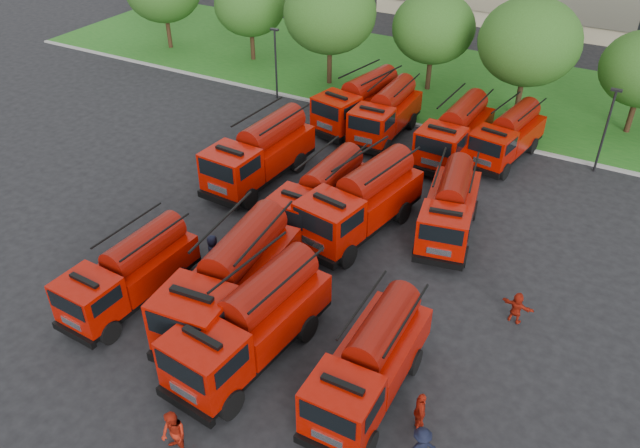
{
  "coord_description": "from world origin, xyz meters",
  "views": [
    {
      "loc": [
        13.36,
        -18.61,
        18.23
      ],
      "look_at": [
        1.81,
        2.29,
        1.8
      ],
      "focal_mm": 35.0,
      "sensor_mm": 36.0,
      "label": 1
    }
  ],
  "objects_px": {
    "fire_truck_1": "(231,279)",
    "fire_truck_5": "(321,194)",
    "fire_truck_3": "(370,362)",
    "fire_truck_4": "(260,153)",
    "firefighter_0": "(328,404)",
    "fire_truck_6": "(361,201)",
    "fire_truck_9": "(386,113)",
    "firefighter_5": "(513,321)",
    "fire_truck_8": "(359,102)",
    "firefighter_2": "(418,429)",
    "fire_truck_11": "(507,136)",
    "fire_truck_0": "(130,272)",
    "fire_truck_2": "(251,322)",
    "firefighter_4": "(215,268)",
    "fire_truck_7": "(450,207)",
    "fire_truck_10": "(455,132)"
  },
  "relations": [
    {
      "from": "fire_truck_1",
      "to": "fire_truck_5",
      "type": "relative_size",
      "value": 1.17
    },
    {
      "from": "fire_truck_5",
      "to": "fire_truck_3",
      "type": "bearing_deg",
      "value": -50.49
    },
    {
      "from": "fire_truck_4",
      "to": "firefighter_0",
      "type": "distance_m",
      "value": 16.59
    },
    {
      "from": "fire_truck_5",
      "to": "fire_truck_6",
      "type": "height_order",
      "value": "fire_truck_6"
    },
    {
      "from": "fire_truck_9",
      "to": "firefighter_5",
      "type": "relative_size",
      "value": 4.74
    },
    {
      "from": "fire_truck_8",
      "to": "firefighter_2",
      "type": "bearing_deg",
      "value": -47.95
    },
    {
      "from": "fire_truck_1",
      "to": "fire_truck_11",
      "type": "xyz_separation_m",
      "value": [
        6.31,
        19.27,
        -0.33
      ]
    },
    {
      "from": "fire_truck_9",
      "to": "fire_truck_3",
      "type": "bearing_deg",
      "value": -68.31
    },
    {
      "from": "firefighter_2",
      "to": "fire_truck_4",
      "type": "bearing_deg",
      "value": 22.22
    },
    {
      "from": "fire_truck_0",
      "to": "fire_truck_2",
      "type": "bearing_deg",
      "value": 0.61
    },
    {
      "from": "fire_truck_6",
      "to": "firefighter_4",
      "type": "height_order",
      "value": "fire_truck_6"
    },
    {
      "from": "fire_truck_2",
      "to": "fire_truck_6",
      "type": "bearing_deg",
      "value": 96.07
    },
    {
      "from": "fire_truck_4",
      "to": "fire_truck_8",
      "type": "height_order",
      "value": "fire_truck_4"
    },
    {
      "from": "firefighter_0",
      "to": "firefighter_5",
      "type": "xyz_separation_m",
      "value": [
        4.77,
        7.63,
        0.0
      ]
    },
    {
      "from": "fire_truck_3",
      "to": "fire_truck_7",
      "type": "relative_size",
      "value": 0.97
    },
    {
      "from": "fire_truck_9",
      "to": "firefighter_0",
      "type": "xyz_separation_m",
      "value": [
        7.09,
        -20.95,
        -1.59
      ]
    },
    {
      "from": "firefighter_5",
      "to": "fire_truck_9",
      "type": "bearing_deg",
      "value": -40.6
    },
    {
      "from": "fire_truck_6",
      "to": "firefighter_2",
      "type": "distance_m",
      "value": 12.3
    },
    {
      "from": "fire_truck_3",
      "to": "firefighter_5",
      "type": "xyz_separation_m",
      "value": [
        3.74,
        6.39,
        -1.55
      ]
    },
    {
      "from": "fire_truck_11",
      "to": "firefighter_2",
      "type": "bearing_deg",
      "value": -73.17
    },
    {
      "from": "firefighter_0",
      "to": "firefighter_5",
      "type": "relative_size",
      "value": 1.02
    },
    {
      "from": "fire_truck_2",
      "to": "fire_truck_9",
      "type": "xyz_separation_m",
      "value": [
        -3.36,
        20.19,
        -0.13
      ]
    },
    {
      "from": "fire_truck_4",
      "to": "fire_truck_10",
      "type": "bearing_deg",
      "value": 46.02
    },
    {
      "from": "fire_truck_11",
      "to": "firefighter_4",
      "type": "xyz_separation_m",
      "value": [
        -8.87,
        -17.22,
        -1.51
      ]
    },
    {
      "from": "fire_truck_3",
      "to": "fire_truck_5",
      "type": "relative_size",
      "value": 0.97
    },
    {
      "from": "fire_truck_9",
      "to": "firefighter_0",
      "type": "bearing_deg",
      "value": -72.01
    },
    {
      "from": "fire_truck_4",
      "to": "firefighter_5",
      "type": "xyz_separation_m",
      "value": [
        15.74,
        -4.69,
        -1.75
      ]
    },
    {
      "from": "fire_truck_9",
      "to": "firefighter_4",
      "type": "height_order",
      "value": "fire_truck_9"
    },
    {
      "from": "fire_truck_9",
      "to": "firefighter_4",
      "type": "bearing_deg",
      "value": -95.12
    },
    {
      "from": "fire_truck_5",
      "to": "fire_truck_9",
      "type": "relative_size",
      "value": 1.0
    },
    {
      "from": "fire_truck_10",
      "to": "fire_truck_7",
      "type": "bearing_deg",
      "value": -70.35
    },
    {
      "from": "fire_truck_6",
      "to": "firefighter_5",
      "type": "bearing_deg",
      "value": -8.45
    },
    {
      "from": "fire_truck_3",
      "to": "fire_truck_8",
      "type": "distance_m",
      "value": 22.72
    },
    {
      "from": "fire_truck_0",
      "to": "fire_truck_2",
      "type": "relative_size",
      "value": 0.86
    },
    {
      "from": "fire_truck_3",
      "to": "fire_truck_4",
      "type": "bearing_deg",
      "value": 136.55
    },
    {
      "from": "fire_truck_11",
      "to": "firefighter_4",
      "type": "bearing_deg",
      "value": -107.86
    },
    {
      "from": "fire_truck_0",
      "to": "firefighter_5",
      "type": "xyz_separation_m",
      "value": [
        14.9,
        6.65,
        -1.51
      ]
    },
    {
      "from": "fire_truck_7",
      "to": "firefighter_2",
      "type": "relative_size",
      "value": 4.05
    },
    {
      "from": "fire_truck_4",
      "to": "firefighter_4",
      "type": "distance_m",
      "value": 8.51
    },
    {
      "from": "fire_truck_9",
      "to": "fire_truck_11",
      "type": "distance_m",
      "value": 7.63
    },
    {
      "from": "fire_truck_4",
      "to": "firefighter_2",
      "type": "relative_size",
      "value": 4.48
    },
    {
      "from": "fire_truck_1",
      "to": "fire_truck_3",
      "type": "distance_m",
      "value": 6.93
    },
    {
      "from": "fire_truck_11",
      "to": "firefighter_0",
      "type": "xyz_separation_m",
      "value": [
        -0.5,
        -21.63,
        -1.51
      ]
    },
    {
      "from": "fire_truck_10",
      "to": "fire_truck_1",
      "type": "bearing_deg",
      "value": -98.48
    },
    {
      "from": "fire_truck_4",
      "to": "fire_truck_7",
      "type": "distance_m",
      "value": 11.1
    },
    {
      "from": "fire_truck_9",
      "to": "fire_truck_6",
      "type": "bearing_deg",
      "value": -73.23
    },
    {
      "from": "fire_truck_10",
      "to": "firefighter_4",
      "type": "height_order",
      "value": "fire_truck_10"
    },
    {
      "from": "fire_truck_1",
      "to": "firefighter_5",
      "type": "xyz_separation_m",
      "value": [
        10.57,
        5.27,
        -1.83
      ]
    },
    {
      "from": "fire_truck_5",
      "to": "fire_truck_8",
      "type": "bearing_deg",
      "value": 108.39
    },
    {
      "from": "firefighter_4",
      "to": "fire_truck_7",
      "type": "bearing_deg",
      "value": -85.56
    }
  ]
}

